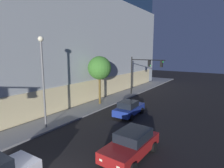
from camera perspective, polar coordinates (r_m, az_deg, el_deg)
name	(u,v)px	position (r m, az deg, el deg)	size (l,w,h in m)	color
modern_building	(31,39)	(37.57, -23.28, 12.34)	(37.94, 31.74, 17.62)	#4C4C51
traffic_light_far_corner	(144,68)	(27.71, 9.67, 4.78)	(0.38, 5.24, 5.64)	black
street_lamp_sidewalk	(43,71)	(16.35, -20.26, 3.64)	(0.44, 0.44, 7.59)	slate
sidewalk_tree	(100,68)	(22.85, -3.80, 4.82)	(2.84, 2.84, 5.86)	brown
car_red	(131,144)	(12.43, 5.89, -17.55)	(4.58, 2.26, 1.61)	maroon
car_blue	(129,108)	(19.59, 5.16, -7.32)	(4.20, 2.09, 1.56)	navy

